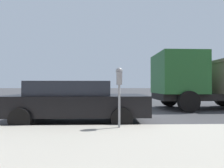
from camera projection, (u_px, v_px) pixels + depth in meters
The scene contains 4 objects.
ground_plane at pixel (123, 117), 7.16m from camera, with size 220.00×220.00×0.00m, color #424244.
parking_meter at pixel (119, 81), 4.63m from camera, with size 0.21×0.19×1.59m.
car_black at pixel (76, 101), 6.01m from camera, with size 2.19×4.68×1.42m.
dump_truck at pixel (224, 80), 9.81m from camera, with size 2.97×7.84×3.07m.
Camera 1 is at (-7.16, 0.65, 1.26)m, focal length 28.00 mm.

